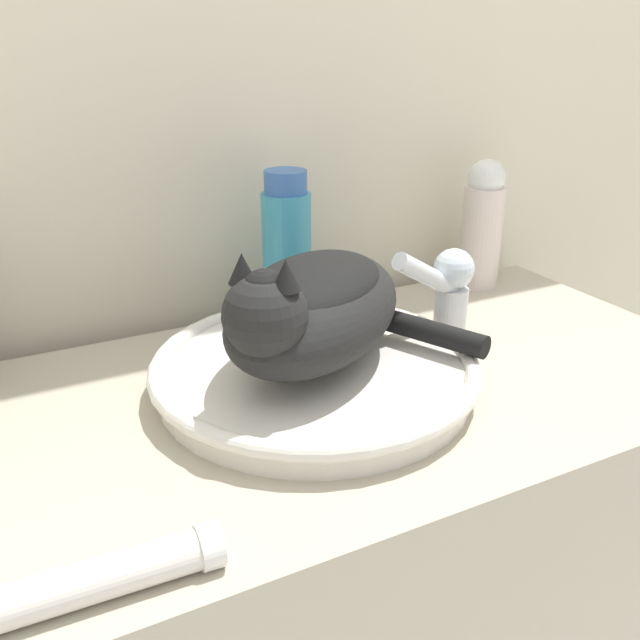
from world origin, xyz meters
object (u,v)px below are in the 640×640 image
(faucet, at_px, (448,288))
(cream_tube, at_px, (111,576))
(cat, at_px, (313,306))
(lotion_bottle_white, at_px, (482,224))
(mouthwash_bottle, at_px, (287,252))

(faucet, relative_size, cream_tube, 0.81)
(cat, xyz_separation_m, cream_tube, (-0.27, -0.21, -0.09))
(lotion_bottle_white, bearing_deg, mouthwash_bottle, 180.00)
(cat, height_order, cream_tube, cat)
(mouthwash_bottle, height_order, cream_tube, mouthwash_bottle)
(mouthwash_bottle, xyz_separation_m, lotion_bottle_white, (0.34, 0.00, -0.00))
(cat, bearing_deg, cream_tube, -0.90)
(cat, distance_m, cream_tube, 0.35)
(faucet, relative_size, lotion_bottle_white, 0.69)
(cat, height_order, faucet, cat)
(mouthwash_bottle, bearing_deg, faucet, -44.62)
(mouthwash_bottle, xyz_separation_m, cream_tube, (-0.33, -0.41, -0.09))
(cat, distance_m, faucet, 0.22)
(faucet, bearing_deg, mouthwash_bottle, -54.27)
(faucet, distance_m, mouthwash_bottle, 0.23)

